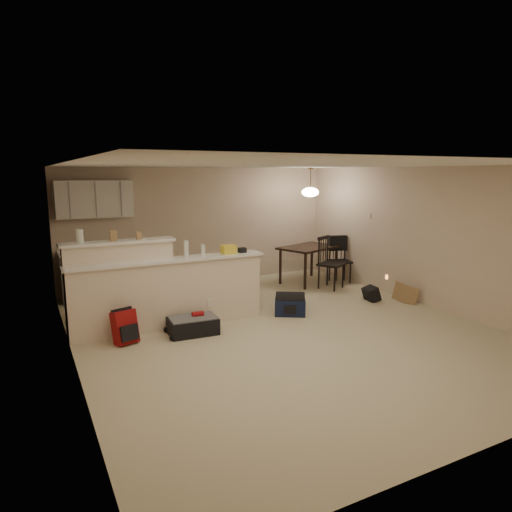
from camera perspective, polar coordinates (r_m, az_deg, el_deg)
room at (r=6.85m, az=3.43°, el=0.78°), size 7.00×7.02×2.50m
breakfast_bar at (r=7.22m, az=-12.86°, el=-4.18°), size 3.08×0.58×1.39m
upper_cabinets at (r=9.22m, az=-19.55°, el=6.74°), size 1.40×0.34×0.70m
kitchen_counter at (r=9.32m, az=-17.69°, el=-2.15°), size 1.80×0.60×0.90m
thermostat at (r=9.81m, az=13.93°, el=4.86°), size 0.02×0.12×0.12m
jar at (r=7.02m, az=-21.17°, el=2.31°), size 0.10×0.10×0.20m
cereal_box at (r=7.09m, az=-17.40°, el=2.44°), size 0.10×0.07×0.16m
small_box at (r=7.16m, az=-14.43°, el=2.51°), size 0.08×0.06×0.12m
bottle_a at (r=7.16m, az=-8.72°, el=0.86°), size 0.07×0.07×0.26m
bottle_b at (r=7.26m, az=-6.66°, el=0.71°), size 0.06×0.06×0.18m
bag_lump at (r=7.43m, az=-3.46°, el=0.83°), size 0.22×0.18×0.14m
pouch at (r=7.53m, az=-1.74°, el=0.74°), size 0.12×0.10×0.08m
dining_table at (r=10.05m, az=6.64°, el=0.65°), size 1.49×1.22×0.80m
pendant_lamp at (r=9.92m, az=6.80°, el=7.98°), size 0.36×0.36×0.62m
dining_chair_near at (r=9.61m, az=9.39°, el=-0.84°), size 0.63×0.62×1.09m
dining_chair_far at (r=10.19m, az=10.48°, el=-0.50°), size 0.53×0.51×1.00m
suitcase at (r=7.00m, az=-7.91°, el=-8.64°), size 0.74×0.51×0.24m
red_backpack at (r=6.79m, az=-16.08°, el=-8.54°), size 0.36×0.28×0.47m
navy_duffel at (r=7.81m, az=4.28°, el=-6.40°), size 0.58×0.50×0.28m
black_daypack at (r=8.91m, az=14.22°, el=-4.64°), size 0.26×0.33×0.26m
cardboard_sheet at (r=8.91m, az=18.17°, el=-4.55°), size 0.20×0.44×0.35m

